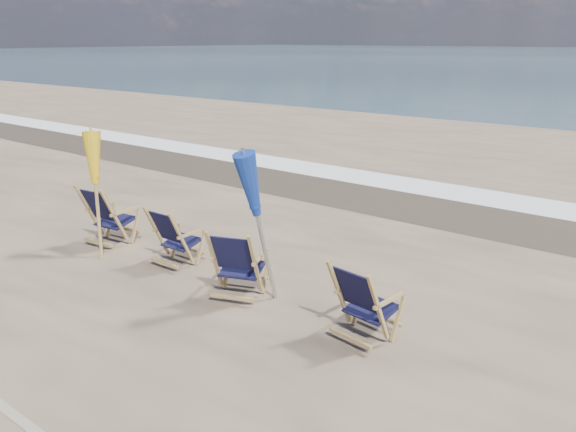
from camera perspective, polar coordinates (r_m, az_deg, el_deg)
name	(u,v)px	position (r m, az deg, el deg)	size (l,w,h in m)	color
surf_foam	(443,190)	(13.89, 15.45, 2.54)	(200.00, 1.40, 0.01)	silver
wet_sand_strip	(416,204)	(12.55, 12.83, 1.15)	(200.00, 2.60, 0.00)	#42362A
beach_chair_0	(115,218)	(9.92, -17.21, -0.24)	(0.71, 0.80, 1.12)	black
beach_chair_1	(181,241)	(8.75, -10.77, -2.49)	(0.64, 0.72, 1.00)	black
beach_chair_2	(255,267)	(7.57, -3.35, -5.23)	(0.68, 0.76, 1.06)	black
beach_chair_3	(378,311)	(6.52, 9.13, -9.55)	(0.66, 0.74, 1.03)	black
umbrella_yellow	(93,164)	(9.56, -19.18, 4.96)	(0.30, 0.30, 2.05)	#9F8047
umbrella_blue	(261,188)	(7.20, -2.74, 2.87)	(0.30, 0.30, 2.16)	#A5A5AD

